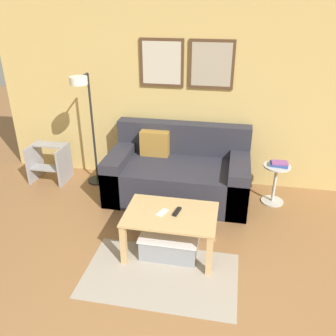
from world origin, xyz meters
The scene contains 11 objects.
wall_back centered at (-0.01, 3.50, 1.28)m, with size 5.60×0.09×2.55m.
area_rug centered at (-0.21, 1.51, 0.00)m, with size 1.39×0.84×0.01m, color #A39989.
couch centered at (-0.30, 3.00, 0.30)m, with size 1.71×0.95×0.85m.
coffee_table centered at (-0.19, 1.87, 0.36)m, with size 0.88×0.59×0.44m.
storage_bin centered at (-0.19, 1.88, 0.12)m, with size 0.56×0.46×0.23m.
floor_lamp centered at (-1.45, 2.99, 0.99)m, with size 0.27×0.51×1.48m.
side_table centered at (0.88, 3.04, 0.30)m, with size 0.32×0.32×0.50m.
book_stack centered at (0.89, 3.03, 0.52)m, with size 0.23×0.17×0.05m.
remote_control centered at (-0.13, 1.90, 0.45)m, with size 0.04×0.15×0.02m, color black.
cell_phone centered at (-0.27, 1.87, 0.44)m, with size 0.07×0.14×0.01m, color silver.
step_stool centered at (-2.09, 3.06, 0.27)m, with size 0.47×0.40×0.50m.
Camera 1 is at (0.33, -0.92, 2.30)m, focal length 38.00 mm.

